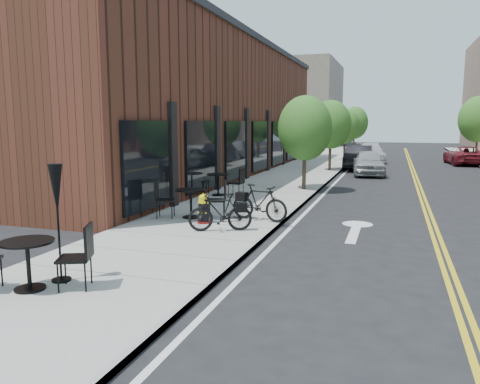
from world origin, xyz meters
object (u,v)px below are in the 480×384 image
(fire_hydrant, at_px, (204,209))
(parked_car_b, at_px, (358,157))
(bistro_set_a, at_px, (28,258))
(parked_car_a, at_px, (369,162))
(bicycle_right, at_px, (259,202))
(bistro_set_c, at_px, (218,181))
(bicycle_left, at_px, (220,212))
(parked_car_c, at_px, (370,152))
(bistro_set_b, at_px, (191,199))
(parked_car_far, at_px, (464,156))
(patio_umbrella, at_px, (57,198))

(fire_hydrant, distance_m, parked_car_b, 18.29)
(bistro_set_a, distance_m, parked_car_a, 20.76)
(bicycle_right, height_order, bistro_set_c, bistro_set_c)
(bicycle_left, xyz_separation_m, parked_car_c, (2.42, 24.12, 0.07))
(bistro_set_b, height_order, bistro_set_c, bistro_set_b)
(bistro_set_a, height_order, parked_car_c, parked_car_c)
(bicycle_right, bearing_deg, parked_car_a, 3.02)
(fire_hydrant, distance_m, parked_car_a, 15.07)
(parked_car_a, bearing_deg, parked_car_b, 97.26)
(bicycle_left, relative_size, parked_car_b, 0.38)
(bicycle_left, relative_size, parked_car_far, 0.36)
(bistro_set_a, xyz_separation_m, parked_car_a, (4.32, 20.31, 0.03))
(bistro_set_b, relative_size, parked_car_b, 0.47)
(bicycle_right, bearing_deg, parked_car_b, 7.42)
(bistro_set_a, relative_size, parked_car_c, 0.43)
(fire_hydrant, relative_size, parked_car_b, 0.19)
(bistro_set_a, bearing_deg, parked_car_far, 47.08)
(patio_umbrella, height_order, parked_car_a, patio_umbrella)
(bistro_set_b, bearing_deg, parked_car_c, 62.85)
(bistro_set_b, xyz_separation_m, patio_umbrella, (0.09, -5.69, 0.92))
(bicycle_left, height_order, bistro_set_a, bistro_set_a)
(bistro_set_a, xyz_separation_m, bistro_set_c, (-0.63, 10.36, -0.01))
(parked_car_b, xyz_separation_m, parked_car_far, (6.60, 5.01, -0.09))
(bicycle_right, bearing_deg, fire_hydrant, 131.38)
(bistro_set_c, bearing_deg, bistro_set_b, -75.35)
(bistro_set_a, bearing_deg, bicycle_left, 49.36)
(bistro_set_b, bearing_deg, parked_car_far, 48.42)
(parked_car_far, bearing_deg, bistro_set_c, 53.65)
(bicycle_left, height_order, bistro_set_b, bistro_set_b)
(parked_car_b, bearing_deg, bistro_set_b, -100.97)
(parked_car_a, bearing_deg, bistro_set_b, -112.43)
(bistro_set_b, bearing_deg, parked_car_a, 55.75)
(bistro_set_a, relative_size, bistro_set_b, 0.99)
(parked_car_b, bearing_deg, fire_hydrant, -98.75)
(bicycle_left, relative_size, parked_car_c, 0.34)
(parked_car_a, bearing_deg, fire_hydrant, -109.59)
(bicycle_left, height_order, patio_umbrella, patio_umbrella)
(parked_car_a, relative_size, parked_car_c, 0.86)
(bicycle_right, relative_size, bistro_set_a, 0.85)
(parked_car_far, bearing_deg, fire_hydrant, 61.83)
(fire_hydrant, distance_m, bistro_set_c, 4.89)
(bicycle_right, distance_m, parked_car_c, 22.67)
(patio_umbrella, bearing_deg, fire_hydrant, 84.13)
(parked_car_far, bearing_deg, bicycle_left, 64.10)
(parked_car_b, relative_size, parked_car_c, 0.92)
(bistro_set_a, height_order, parked_car_b, parked_car_b)
(bistro_set_b, xyz_separation_m, parked_car_far, (10.00, 22.54, -0.04))
(parked_car_b, distance_m, parked_car_c, 5.30)
(parked_car_far, bearing_deg, parked_car_a, 49.47)
(parked_car_c, height_order, parked_car_far, parked_car_c)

